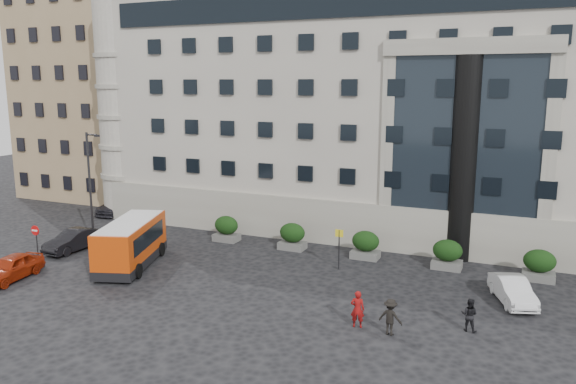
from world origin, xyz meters
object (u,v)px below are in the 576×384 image
at_px(hedge_b, 292,236).
at_px(no_entry_sign, 36,236).
at_px(hedge_a, 226,228).
at_px(hedge_c, 366,245).
at_px(minibus, 131,242).
at_px(pedestrian_c, 390,317).
at_px(parked_car_d, 161,204).
at_px(pedestrian_b, 469,315).
at_px(hedge_d, 447,254).
at_px(pedestrian_a, 357,309).
at_px(red_truck, 149,188).
at_px(parked_car_b, 74,240).
at_px(hedge_e, 539,265).
at_px(parked_car_a, 11,268).
at_px(white_taxi, 512,290).
at_px(parked_car_c, 120,205).
at_px(street_lamp, 91,185).
at_px(bus_stop_sign, 339,242).

xyz_separation_m(hedge_b, no_entry_sign, (-14.20, -8.84, 0.72)).
bearing_deg(hedge_a, hedge_c, 0.00).
relative_size(minibus, pedestrian_c, 4.27).
height_order(parked_car_d, pedestrian_b, pedestrian_b).
relative_size(hedge_d, parked_car_d, 0.36).
xyz_separation_m(hedge_a, pedestrian_a, (12.92, -10.36, -0.03)).
distance_m(hedge_d, red_truck, 30.43).
distance_m(hedge_c, pedestrian_a, 10.66).
relative_size(hedge_c, parked_car_b, 0.42).
relative_size(hedge_e, pedestrian_b, 1.16).
bearing_deg(red_truck, no_entry_sign, -78.06).
relative_size(minibus, red_truck, 1.45).
bearing_deg(pedestrian_c, hedge_a, -28.99).
xyz_separation_m(parked_car_a, parked_car_d, (-2.40, 17.95, -0.02)).
relative_size(no_entry_sign, parked_car_b, 0.53).
relative_size(hedge_c, pedestrian_a, 1.03).
bearing_deg(pedestrian_a, hedge_a, -48.80).
bearing_deg(parked_car_b, white_taxi, 8.10).
bearing_deg(parked_car_d, pedestrian_c, -25.51).
relative_size(minibus, parked_car_d, 1.42).
xyz_separation_m(parked_car_c, parked_car_d, (3.10, 1.76, -0.04)).
relative_size(hedge_d, street_lamp, 0.23).
bearing_deg(parked_car_c, minibus, -48.30).
xyz_separation_m(red_truck, parked_car_a, (6.02, -21.01, -0.63)).
distance_m(no_entry_sign, parked_car_a, 3.76).
height_order(street_lamp, parked_car_d, street_lamp).
relative_size(hedge_d, hedge_e, 1.00).
distance_m(hedge_d, bus_stop_sign, 6.76).
xyz_separation_m(parked_car_c, pedestrian_a, (25.92, -14.39, 0.15)).
height_order(hedge_e, white_taxi, hedge_e).
xyz_separation_m(hedge_b, pedestrian_b, (12.59, -8.70, -0.14)).
relative_size(hedge_e, parked_car_d, 0.36).
xyz_separation_m(parked_car_b, parked_car_c, (-4.59, 10.26, 0.03)).
relative_size(hedge_a, hedge_b, 1.00).
relative_size(hedge_d, pedestrian_c, 1.08).
xyz_separation_m(hedge_d, no_entry_sign, (-24.60, -8.84, 0.72)).
distance_m(street_lamp, white_taxi, 27.70).
xyz_separation_m(red_truck, parked_car_c, (0.52, -4.82, -0.62)).
bearing_deg(pedestrian_b, hedge_d, -68.81).
distance_m(parked_car_b, pedestrian_c, 23.33).
relative_size(hedge_a, red_truck, 0.37).
bearing_deg(hedge_a, red_truck, 146.79).
bearing_deg(bus_stop_sign, parked_car_c, 163.12).
relative_size(parked_car_c, white_taxi, 1.27).
distance_m(hedge_e, parked_car_c, 34.04).
relative_size(hedge_a, pedestrian_b, 1.16).
relative_size(hedge_a, parked_car_a, 0.43).
bearing_deg(parked_car_a, hedge_c, 26.26).
distance_m(parked_car_c, pedestrian_a, 29.65).
xyz_separation_m(parked_car_b, pedestrian_a, (21.33, -4.13, 0.18)).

